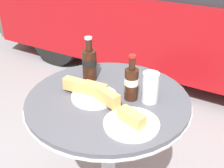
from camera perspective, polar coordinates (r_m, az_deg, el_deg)
name	(u,v)px	position (r m, az deg, el deg)	size (l,w,h in m)	color
bistro_table	(108,130)	(1.38, -0.79, -9.41)	(0.75, 0.75, 0.78)	#B7B7BC
cola_bottle_left	(89,63)	(1.39, -4.62, 4.27)	(0.07, 0.07, 0.22)	#33190F
cola_bottle_right	(131,82)	(1.22, 3.97, 0.37)	(0.06, 0.06, 0.21)	#33190F
drinking_glass	(150,89)	(1.22, 7.77, -0.96)	(0.07, 0.07, 0.14)	black
lunch_plate_near	(93,93)	(1.25, -3.82, -1.79)	(0.30, 0.21, 0.07)	white
lunch_plate_far	(131,122)	(1.09, 3.97, -7.67)	(0.22, 0.22, 0.06)	white
parked_car	(186,9)	(3.30, 14.71, 14.61)	(4.23, 1.65, 1.40)	#9E0F14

